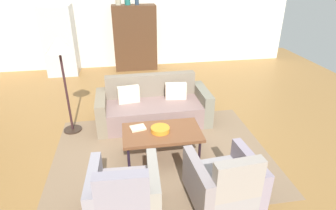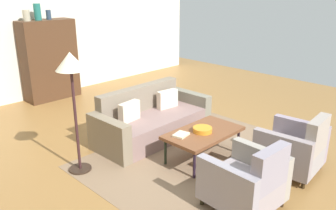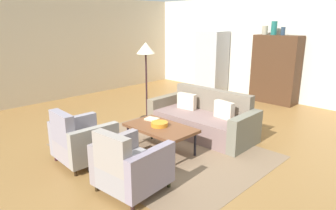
{
  "view_description": "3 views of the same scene",
  "coord_description": "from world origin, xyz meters",
  "px_view_note": "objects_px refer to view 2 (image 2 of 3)",
  "views": [
    {
      "loc": [
        -0.45,
        -4.06,
        2.7
      ],
      "look_at": [
        0.24,
        0.15,
        0.61
      ],
      "focal_mm": 30.03,
      "sensor_mm": 36.0,
      "label": 1
    },
    {
      "loc": [
        -3.73,
        -3.4,
        2.55
      ],
      "look_at": [
        -0.07,
        0.21,
        0.75
      ],
      "focal_mm": 37.16,
      "sensor_mm": 36.0,
      "label": 2
    },
    {
      "loc": [
        3.52,
        -3.78,
        2.19
      ],
      "look_at": [
        -0.03,
        -0.15,
        0.76
      ],
      "focal_mm": 32.47,
      "sensor_mm": 36.0,
      "label": 3
    }
  ],
  "objects_px": {
    "armchair_left": "(248,183)",
    "fruit_bowl": "(202,130)",
    "cabinet": "(49,60)",
    "floor_lamp": "(71,73)",
    "couch": "(150,121)",
    "vase_tall": "(26,16)",
    "armchair_right": "(295,150)",
    "vase_small": "(49,15)",
    "book_stack": "(181,135)",
    "coffee_table": "(203,134)",
    "vase_round": "(37,12)"
  },
  "relations": [
    {
      "from": "armchair_left",
      "to": "fruit_bowl",
      "type": "xyz_separation_m",
      "value": [
        0.58,
        1.17,
        0.15
      ]
    },
    {
      "from": "cabinet",
      "to": "floor_lamp",
      "type": "relative_size",
      "value": 1.05
    },
    {
      "from": "couch",
      "to": "vase_tall",
      "type": "relative_size",
      "value": 9.2
    },
    {
      "from": "fruit_bowl",
      "to": "cabinet",
      "type": "relative_size",
      "value": 0.16
    },
    {
      "from": "armchair_right",
      "to": "fruit_bowl",
      "type": "bearing_deg",
      "value": 113.67
    },
    {
      "from": "couch",
      "to": "fruit_bowl",
      "type": "distance_m",
      "value": 1.2
    },
    {
      "from": "fruit_bowl",
      "to": "vase_tall",
      "type": "xyz_separation_m",
      "value": [
        -0.5,
        4.43,
        1.42
      ]
    },
    {
      "from": "armchair_left",
      "to": "vase_small",
      "type": "relative_size",
      "value": 4.26
    },
    {
      "from": "book_stack",
      "to": "cabinet",
      "type": "relative_size",
      "value": 0.14
    },
    {
      "from": "fruit_bowl",
      "to": "cabinet",
      "type": "height_order",
      "value": "cabinet"
    },
    {
      "from": "fruit_bowl",
      "to": "vase_small",
      "type": "xyz_separation_m",
      "value": [
        0.0,
        4.43,
        1.41
      ]
    },
    {
      "from": "armchair_right",
      "to": "fruit_bowl",
      "type": "height_order",
      "value": "armchair_right"
    },
    {
      "from": "cabinet",
      "to": "armchair_right",
      "type": "bearing_deg",
      "value": -82.58
    },
    {
      "from": "couch",
      "to": "coffee_table",
      "type": "relative_size",
      "value": 1.76
    },
    {
      "from": "armchair_right",
      "to": "vase_round",
      "type": "xyz_separation_m",
      "value": [
        -0.88,
        5.6,
        1.63
      ]
    },
    {
      "from": "book_stack",
      "to": "vase_round",
      "type": "relative_size",
      "value": 0.73
    },
    {
      "from": "vase_tall",
      "to": "vase_round",
      "type": "distance_m",
      "value": 0.26
    },
    {
      "from": "coffee_table",
      "to": "vase_small",
      "type": "relative_size",
      "value": 5.81
    },
    {
      "from": "fruit_bowl",
      "to": "vase_tall",
      "type": "relative_size",
      "value": 1.25
    },
    {
      "from": "couch",
      "to": "cabinet",
      "type": "bearing_deg",
      "value": -88.88
    },
    {
      "from": "armchair_left",
      "to": "floor_lamp",
      "type": "xyz_separation_m",
      "value": [
        -0.91,
        2.21,
        1.1
      ]
    },
    {
      "from": "book_stack",
      "to": "vase_round",
      "type": "distance_m",
      "value": 4.55
    },
    {
      "from": "cabinet",
      "to": "floor_lamp",
      "type": "bearing_deg",
      "value": -112.29
    },
    {
      "from": "armchair_right",
      "to": "vase_round",
      "type": "distance_m",
      "value": 5.89
    },
    {
      "from": "armchair_left",
      "to": "vase_tall",
      "type": "xyz_separation_m",
      "value": [
        0.08,
        5.6,
        1.57
      ]
    },
    {
      "from": "cabinet",
      "to": "floor_lamp",
      "type": "distance_m",
      "value": 3.71
    },
    {
      "from": "armchair_left",
      "to": "book_stack",
      "type": "xyz_separation_m",
      "value": [
        0.25,
        1.3,
        0.13
      ]
    },
    {
      "from": "cabinet",
      "to": "vase_small",
      "type": "xyz_separation_m",
      "value": [
        0.1,
        -0.0,
        1.0
      ]
    },
    {
      "from": "book_stack",
      "to": "couch",
      "type": "bearing_deg",
      "value": 71.38
    },
    {
      "from": "coffee_table",
      "to": "floor_lamp",
      "type": "xyz_separation_m",
      "value": [
        -1.51,
        1.04,
        1.03
      ]
    },
    {
      "from": "vase_tall",
      "to": "coffee_table",
      "type": "bearing_deg",
      "value": -83.25
    },
    {
      "from": "couch",
      "to": "vase_tall",
      "type": "bearing_deg",
      "value": -81.88
    },
    {
      "from": "coffee_table",
      "to": "armchair_right",
      "type": "distance_m",
      "value": 1.32
    },
    {
      "from": "coffee_table",
      "to": "vase_small",
      "type": "bearing_deg",
      "value": 90.31
    },
    {
      "from": "armchair_left",
      "to": "cabinet",
      "type": "bearing_deg",
      "value": 87.93
    },
    {
      "from": "coffee_table",
      "to": "fruit_bowl",
      "type": "relative_size",
      "value": 4.17
    },
    {
      "from": "armchair_left",
      "to": "floor_lamp",
      "type": "distance_m",
      "value": 2.63
    },
    {
      "from": "couch",
      "to": "vase_round",
      "type": "bearing_deg",
      "value": -86.23
    },
    {
      "from": "cabinet",
      "to": "armchair_left",
      "type": "bearing_deg",
      "value": -94.89
    },
    {
      "from": "couch",
      "to": "fruit_bowl",
      "type": "bearing_deg",
      "value": 87.8
    },
    {
      "from": "couch",
      "to": "coffee_table",
      "type": "bearing_deg",
      "value": 89.04
    },
    {
      "from": "fruit_bowl",
      "to": "floor_lamp",
      "type": "distance_m",
      "value": 2.05
    },
    {
      "from": "armchair_left",
      "to": "vase_tall",
      "type": "distance_m",
      "value": 5.81
    },
    {
      "from": "vase_small",
      "to": "couch",
      "type": "bearing_deg",
      "value": -89.6
    },
    {
      "from": "floor_lamp",
      "to": "vase_small",
      "type": "bearing_deg",
      "value": 66.25
    },
    {
      "from": "fruit_bowl",
      "to": "book_stack",
      "type": "xyz_separation_m",
      "value": [
        -0.33,
        0.13,
        -0.02
      ]
    },
    {
      "from": "coffee_table",
      "to": "vase_tall",
      "type": "distance_m",
      "value": 4.7
    },
    {
      "from": "vase_tall",
      "to": "vase_round",
      "type": "relative_size",
      "value": 0.65
    },
    {
      "from": "book_stack",
      "to": "vase_tall",
      "type": "relative_size",
      "value": 1.12
    },
    {
      "from": "armchair_right",
      "to": "vase_tall",
      "type": "relative_size",
      "value": 3.83
    }
  ]
}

